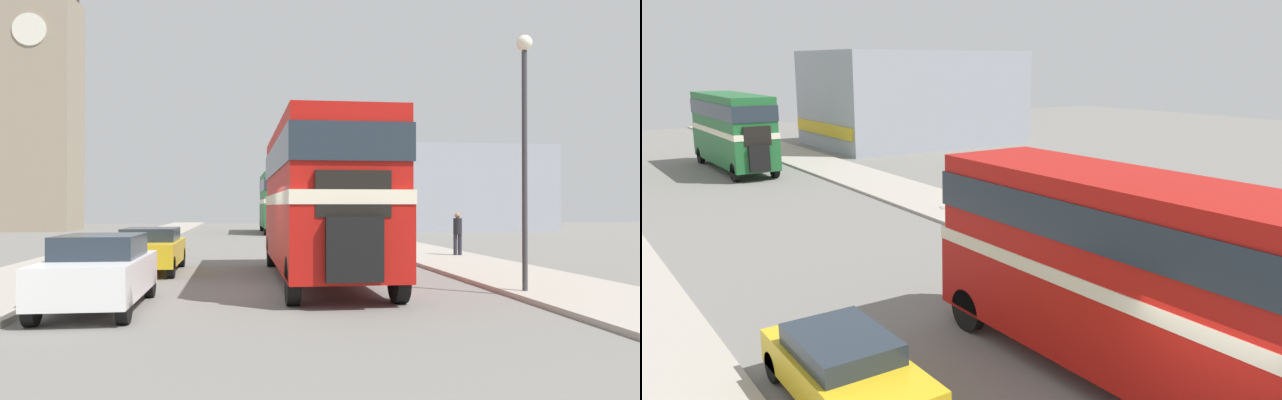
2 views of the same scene
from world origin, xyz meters
TOP-DOWN VIEW (x-y plane):
  - double_decker_bus at (1.19, 2.13)m, footprint 2.56×10.34m
  - bus_distant at (1.93, 32.54)m, footprint 2.44×9.57m
  - car_parked_mid at (-3.75, 4.89)m, footprint 1.80×4.25m
  - pedestrian_walking at (7.54, 8.74)m, footprint 0.34×0.34m
  - bicycle_on_pavement at (6.58, 15.99)m, footprint 0.05×1.76m
  - shop_building_block at (17.18, 37.41)m, footprint 15.26×10.24m

SIDE VIEW (x-z plane):
  - bicycle_on_pavement at x=6.58m, z-range 0.09..0.87m
  - car_parked_mid at x=-3.75m, z-range 0.04..1.41m
  - pedestrian_walking at x=7.54m, z-range 0.23..1.90m
  - double_decker_bus at x=1.19m, z-range 0.39..4.53m
  - bus_distant at x=1.93m, z-range 0.40..4.85m
  - shop_building_block at x=17.18m, z-range 0.00..7.06m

